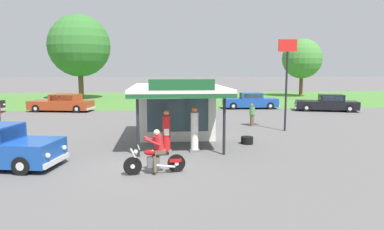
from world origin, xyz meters
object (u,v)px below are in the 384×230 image
gas_pump_nearside (167,133)px  parked_car_second_row_spare (327,104)px  motorcycle_with_rider (156,155)px  parked_car_back_row_right (250,101)px  parked_car_back_row_centre (172,101)px  bystander_standing_back_lot (152,108)px  spare_tire_stack (247,140)px  gas_pump_offside (195,131)px  parked_car_back_row_far_right (62,103)px  roadside_pole_sign (287,70)px  bystander_chatting_near_pumps (252,114)px

gas_pump_nearside → parked_car_second_row_spare: gas_pump_nearside is taller
parked_car_second_row_spare → motorcycle_with_rider: bearing=-130.9°
parked_car_back_row_right → parked_car_back_row_centre: parked_car_back_row_centre is taller
motorcycle_with_rider → parked_car_back_row_right: (8.61, 19.71, 0.02)m
bystander_standing_back_lot → spare_tire_stack: bearing=-59.7°
gas_pump_offside → parked_car_back_row_right: gas_pump_offside is taller
parked_car_back_row_far_right → parked_car_second_row_spare: 23.28m
gas_pump_offside → parked_car_back_row_centre: gas_pump_offside is taller
parked_car_back_row_right → roadside_pole_sign: roadside_pole_sign is taller
gas_pump_nearside → spare_tire_stack: gas_pump_nearside is taller
gas_pump_offside → bystander_standing_back_lot: gas_pump_offside is taller
parked_car_back_row_far_right → parked_car_back_row_centre: parked_car_back_row_centre is taller
bystander_chatting_near_pumps → spare_tire_stack: size_ratio=2.48×
parked_car_back_row_right → bystander_chatting_near_pumps: 10.24m
bystander_standing_back_lot → roadside_pole_sign: 9.72m
parked_car_second_row_spare → bystander_chatting_near_pumps: (-8.77, -7.40, 0.12)m
gas_pump_offside → bystander_standing_back_lot: (-2.07, 9.60, 0.02)m
motorcycle_with_rider → parked_car_back_row_far_right: 20.80m
bystander_chatting_near_pumps → gas_pump_nearside: bearing=-130.4°
parked_car_second_row_spare → roadside_pole_sign: bearing=-128.0°
gas_pump_nearside → bystander_standing_back_lot: bearing=94.9°
parked_car_back_row_far_right → bystander_chatting_near_pumps: bearing=-32.7°
parked_car_second_row_spare → bystander_standing_back_lot: 15.90m
motorcycle_with_rider → parked_car_second_row_spare: (14.87, 17.19, 0.00)m
parked_car_back_row_centre → spare_tire_stack: parked_car_back_row_centre is taller
motorcycle_with_rider → spare_tire_stack: motorcycle_with_rider is taller
parked_car_second_row_spare → parked_car_back_row_centre: bearing=167.5°
gas_pump_offside → roadside_pole_sign: roadside_pole_sign is taller
spare_tire_stack → roadside_pole_sign: bearing=46.8°
parked_car_back_row_right → bystander_chatting_near_pumps: size_ratio=3.56×
bystander_standing_back_lot → roadside_pole_sign: roadside_pole_sign is taller
parked_car_back_row_far_right → bystander_standing_back_lot: bystander_standing_back_lot is taller
parked_car_back_row_right → parked_car_second_row_spare: 6.76m
gas_pump_offside → parked_car_back_row_centre: (-0.41, 17.07, -0.22)m
parked_car_back_row_far_right → roadside_pole_sign: bearing=-35.1°
gas_pump_nearside → gas_pump_offside: bearing=0.0°
parked_car_back_row_centre → roadside_pole_sign: size_ratio=1.03×
gas_pump_nearside → motorcycle_with_rider: gas_pump_nearside is taller
gas_pump_nearside → parked_car_back_row_right: 18.48m
parked_car_back_row_far_right → bystander_chatting_near_pumps: 17.16m
gas_pump_nearside → parked_car_back_row_centre: 17.09m
bystander_standing_back_lot → spare_tire_stack: 9.57m
bystander_chatting_near_pumps → spare_tire_stack: 5.58m
gas_pump_offside → gas_pump_nearside: bearing=-180.0°
parked_car_back_row_right → gas_pump_nearside: bearing=-116.2°
gas_pump_offside → parked_car_back_row_centre: bearing=91.4°
bystander_chatting_near_pumps → roadside_pole_sign: size_ratio=0.28×
parked_car_back_row_right → bystander_standing_back_lot: bystander_standing_back_lot is taller
parked_car_back_row_far_right → parked_car_second_row_spare: parked_car_back_row_far_right is taller
gas_pump_nearside → roadside_pole_sign: (7.16, 4.74, 2.76)m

